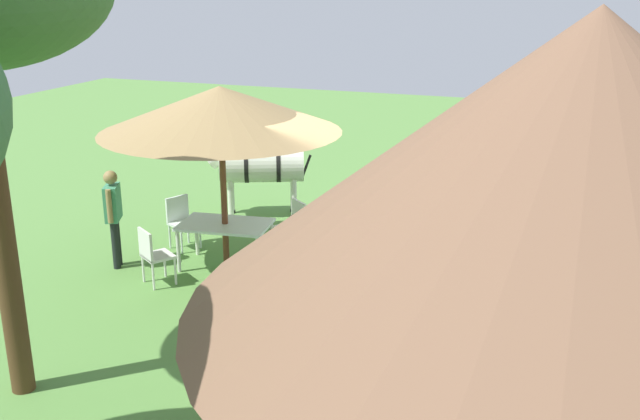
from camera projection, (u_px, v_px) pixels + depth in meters
ground_plane at (371, 270)px, 11.79m from camera, size 36.00×36.00×0.00m
thatched_hut at (574, 266)px, 5.63m from camera, size 6.09×6.09×4.35m
shade_umbrella at (220, 109)px, 11.15m from camera, size 3.75×3.75×2.94m
patio_dining_table at (225, 228)px, 11.74m from camera, size 1.54×1.07×0.74m
patio_chair_east_end at (153, 253)px, 11.08m from camera, size 0.60×0.59×0.90m
patio_chair_west_end at (272, 258)px, 10.87m from camera, size 0.58×0.59×0.90m
patio_chair_near_lawn at (294, 223)px, 12.40m from camera, size 0.61×0.60×0.90m
patio_chair_near_hut at (181, 219)px, 12.64m from camera, size 0.57×0.58×0.90m
guest_beside_umbrella at (113, 210)px, 11.64m from camera, size 0.36×0.54×1.62m
standing_watcher at (575, 174)px, 13.36m from camera, size 0.45×0.54×1.77m
striped_lounge_chair at (431, 276)px, 10.90m from camera, size 0.94×0.80×0.66m
zebra_nearest_camera at (259, 165)px, 14.16m from camera, size 2.13×1.31×1.57m
zebra_by_umbrella at (521, 199)px, 12.02m from camera, size 1.69×1.93×1.57m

